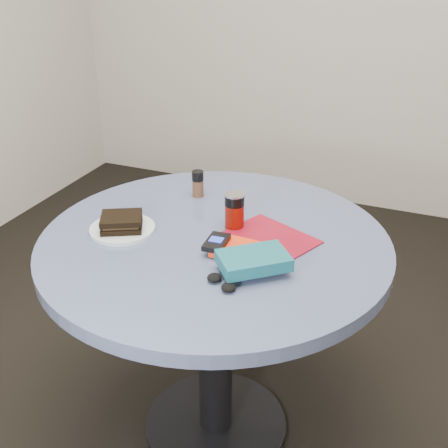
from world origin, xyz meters
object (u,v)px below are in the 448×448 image
at_px(plate, 122,229).
at_px(novel, 254,260).
at_px(headphones, 221,283).
at_px(magazine, 270,238).
at_px(table, 215,286).
at_px(soda_can, 234,211).
at_px(mp3_player, 216,242).
at_px(pepper_grinder, 198,184).
at_px(sandwich, 122,222).
at_px(red_book, 247,252).

relative_size(plate, novel, 1.09).
relative_size(novel, headphones, 1.77).
bearing_deg(magazine, table, -136.48).
relative_size(soda_can, headphones, 1.10).
bearing_deg(mp3_player, novel, -26.72).
relative_size(table, pepper_grinder, 11.44).
height_order(plate, mp3_player, mp3_player).
bearing_deg(soda_can, pepper_grinder, 140.22).
xyz_separation_m(sandwich, soda_can, (0.29, 0.15, 0.02)).
height_order(magazine, headphones, headphones).
height_order(sandwich, magazine, sandwich).
xyz_separation_m(sandwich, novel, (0.42, -0.06, 0.00)).
relative_size(soda_can, pepper_grinder, 1.23).
relative_size(sandwich, novel, 0.85).
distance_m(table, pepper_grinder, 0.36).
height_order(mp3_player, headphones, mp3_player).
distance_m(sandwich, headphones, 0.40).
xyz_separation_m(soda_can, mp3_player, (0.01, -0.15, -0.03)).
relative_size(sandwich, mp3_player, 1.53).
bearing_deg(magazine, mp3_player, -110.36).
height_order(soda_can, magazine, soda_can).
xyz_separation_m(magazine, headphones, (-0.04, -0.27, 0.01)).
distance_m(plate, soda_can, 0.33).
height_order(plate, magazine, plate).
bearing_deg(soda_can, novel, -57.47).
bearing_deg(novel, mp3_player, 113.30).
xyz_separation_m(table, sandwich, (-0.26, -0.07, 0.20)).
bearing_deg(red_book, mp3_player, -172.17).
height_order(sandwich, red_book, sandwich).
bearing_deg(mp3_player, plate, 179.93).
bearing_deg(mp3_player, sandwich, -179.08).
xyz_separation_m(table, mp3_player, (0.03, -0.06, 0.19)).
bearing_deg(plate, mp3_player, -0.07).
distance_m(table, mp3_player, 0.20).
bearing_deg(red_book, pepper_grinder, 136.70).
bearing_deg(mp3_player, headphones, -62.89).
xyz_separation_m(sandwich, red_book, (0.38, 0.01, -0.02)).
bearing_deg(red_book, table, 157.62).
xyz_separation_m(pepper_grinder, headphones, (0.27, -0.46, -0.03)).
bearing_deg(sandwich, soda_can, 27.71).
bearing_deg(table, mp3_player, -62.04).
bearing_deg(red_book, headphones, -89.09).
relative_size(plate, pepper_grinder, 2.17).
bearing_deg(headphones, sandwich, 158.20).
bearing_deg(headphones, soda_can, 105.63).
xyz_separation_m(pepper_grinder, magazine, (0.31, -0.19, -0.04)).
xyz_separation_m(soda_can, red_book, (0.09, -0.14, -0.04)).
xyz_separation_m(sandwich, pepper_grinder, (0.10, 0.31, 0.01)).
relative_size(magazine, headphones, 2.47).
height_order(sandwich, mp3_player, sandwich).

